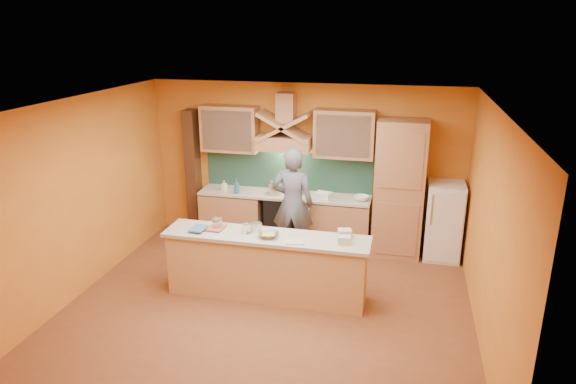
% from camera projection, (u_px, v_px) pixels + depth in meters
% --- Properties ---
extents(floor, '(5.50, 5.00, 0.01)m').
position_uv_depth(floor, '(268.00, 307.00, 7.12)').
color(floor, brown).
rests_on(floor, ground).
extents(ceiling, '(5.50, 5.00, 0.01)m').
position_uv_depth(ceiling, '(265.00, 105.00, 6.25)').
color(ceiling, white).
rests_on(ceiling, wall_back).
extents(wall_back, '(5.50, 0.02, 2.80)m').
position_uv_depth(wall_back, '(305.00, 164.00, 9.00)').
color(wall_back, orange).
rests_on(wall_back, floor).
extents(wall_front, '(5.50, 0.02, 2.80)m').
position_uv_depth(wall_front, '(189.00, 312.00, 4.38)').
color(wall_front, orange).
rests_on(wall_front, floor).
extents(wall_left, '(0.02, 5.00, 2.80)m').
position_uv_depth(wall_left, '(80.00, 197.00, 7.28)').
color(wall_left, orange).
rests_on(wall_left, floor).
extents(wall_right, '(0.02, 5.00, 2.80)m').
position_uv_depth(wall_right, '(490.00, 231.00, 6.09)').
color(wall_right, orange).
rests_on(wall_right, floor).
extents(base_cabinet_left, '(1.10, 0.60, 0.86)m').
position_uv_depth(base_cabinet_left, '(233.00, 216.00, 9.30)').
color(base_cabinet_left, '#B37A51').
rests_on(base_cabinet_left, floor).
extents(base_cabinet_right, '(1.10, 0.60, 0.86)m').
position_uv_depth(base_cabinet_right, '(337.00, 224.00, 8.88)').
color(base_cabinet_right, '#B37A51').
rests_on(base_cabinet_right, floor).
extents(counter_top, '(3.00, 0.62, 0.04)m').
position_uv_depth(counter_top, '(284.00, 195.00, 8.94)').
color(counter_top, '#B8AF9C').
rests_on(counter_top, base_cabinet_left).
extents(stove, '(0.60, 0.58, 0.90)m').
position_uv_depth(stove, '(284.00, 219.00, 9.08)').
color(stove, black).
rests_on(stove, floor).
extents(backsplash, '(3.00, 0.03, 0.70)m').
position_uv_depth(backsplash, '(288.00, 171.00, 9.10)').
color(backsplash, '#1C3E34').
rests_on(backsplash, wall_back).
extents(range_hood, '(0.92, 0.50, 0.24)m').
position_uv_depth(range_hood, '(285.00, 143.00, 8.70)').
color(range_hood, '#B37A51').
rests_on(range_hood, wall_back).
extents(hood_chimney, '(0.30, 0.30, 0.50)m').
position_uv_depth(hood_chimney, '(286.00, 107.00, 8.61)').
color(hood_chimney, '#B37A51').
rests_on(hood_chimney, wall_back).
extents(upper_cabinet_left, '(1.00, 0.35, 0.80)m').
position_uv_depth(upper_cabinet_left, '(230.00, 129.00, 8.93)').
color(upper_cabinet_left, '#B37A51').
rests_on(upper_cabinet_left, wall_back).
extents(upper_cabinet_right, '(1.00, 0.35, 0.80)m').
position_uv_depth(upper_cabinet_right, '(344.00, 134.00, 8.50)').
color(upper_cabinet_right, '#B37A51').
rests_on(upper_cabinet_right, wall_back).
extents(pantry_column, '(0.80, 0.60, 2.30)m').
position_uv_depth(pantry_column, '(399.00, 189.00, 8.44)').
color(pantry_column, '#B37A51').
rests_on(pantry_column, floor).
extents(fridge, '(0.58, 0.60, 1.30)m').
position_uv_depth(fridge, '(443.00, 221.00, 8.44)').
color(fridge, white).
rests_on(fridge, floor).
extents(trim_column_left, '(0.20, 0.30, 2.30)m').
position_uv_depth(trim_column_left, '(193.00, 172.00, 9.38)').
color(trim_column_left, '#472816').
rests_on(trim_column_left, floor).
extents(island_body, '(2.80, 0.55, 0.88)m').
position_uv_depth(island_body, '(267.00, 268.00, 7.29)').
color(island_body, tan).
rests_on(island_body, floor).
extents(island_top, '(2.90, 0.62, 0.05)m').
position_uv_depth(island_top, '(266.00, 237.00, 7.14)').
color(island_top, '#B8AF9C').
rests_on(island_top, island_body).
extents(person, '(0.69, 0.46, 1.88)m').
position_uv_depth(person, '(293.00, 204.00, 8.39)').
color(person, slate).
rests_on(person, floor).
extents(pot_large, '(0.25, 0.25, 0.17)m').
position_uv_depth(pot_large, '(275.00, 190.00, 8.92)').
color(pot_large, silver).
rests_on(pot_large, stove).
extents(pot_small, '(0.23, 0.23, 0.15)m').
position_uv_depth(pot_small, '(297.00, 190.00, 8.94)').
color(pot_small, silver).
rests_on(pot_small, stove).
extents(soap_bottle_a, '(0.10, 0.10, 0.17)m').
position_uv_depth(soap_bottle_a, '(224.00, 185.00, 9.12)').
color(soap_bottle_a, white).
rests_on(soap_bottle_a, counter_top).
extents(soap_bottle_b, '(0.14, 0.14, 0.26)m').
position_uv_depth(soap_bottle_b, '(237.00, 186.00, 8.92)').
color(soap_bottle_b, '#325C8A').
rests_on(soap_bottle_b, counter_top).
extents(bowl_back, '(0.29, 0.29, 0.08)m').
position_uv_depth(bowl_back, '(361.00, 198.00, 8.59)').
color(bowl_back, white).
rests_on(bowl_back, counter_top).
extents(dish_rack, '(0.29, 0.25, 0.09)m').
position_uv_depth(dish_rack, '(323.00, 195.00, 8.72)').
color(dish_rack, white).
rests_on(dish_rack, counter_top).
extents(book_lower, '(0.24, 0.31, 0.03)m').
position_uv_depth(book_lower, '(209.00, 227.00, 7.37)').
color(book_lower, '#BA5942').
rests_on(book_lower, island_top).
extents(book_upper, '(0.23, 0.30, 0.02)m').
position_uv_depth(book_upper, '(192.00, 228.00, 7.30)').
color(book_upper, '#426A91').
rests_on(book_upper, island_top).
extents(jar_large, '(0.16, 0.16, 0.15)m').
position_uv_depth(jar_large, '(217.00, 223.00, 7.33)').
color(jar_large, silver).
rests_on(jar_large, island_top).
extents(jar_small, '(0.16, 0.16, 0.13)m').
position_uv_depth(jar_small, '(247.00, 228.00, 7.19)').
color(jar_small, white).
rests_on(jar_small, island_top).
extents(kitchen_scale, '(0.13, 0.13, 0.10)m').
position_uv_depth(kitchen_scale, '(257.00, 227.00, 7.26)').
color(kitchen_scale, white).
rests_on(kitchen_scale, island_top).
extents(mixing_bowl, '(0.32, 0.32, 0.07)m').
position_uv_depth(mixing_bowl, '(268.00, 235.00, 7.05)').
color(mixing_bowl, white).
rests_on(mixing_bowl, island_top).
extents(cloth, '(0.28, 0.23, 0.02)m').
position_uv_depth(cloth, '(295.00, 242.00, 6.88)').
color(cloth, '#C6ADA3').
rests_on(cloth, island_top).
extents(grocery_bag_a, '(0.21, 0.19, 0.12)m').
position_uv_depth(grocery_bag_a, '(345.00, 233.00, 7.03)').
color(grocery_bag_a, beige).
rests_on(grocery_bag_a, island_top).
extents(grocery_bag_b, '(0.19, 0.16, 0.10)m').
position_uv_depth(grocery_bag_b, '(344.00, 240.00, 6.84)').
color(grocery_bag_b, beige).
rests_on(grocery_bag_b, island_top).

